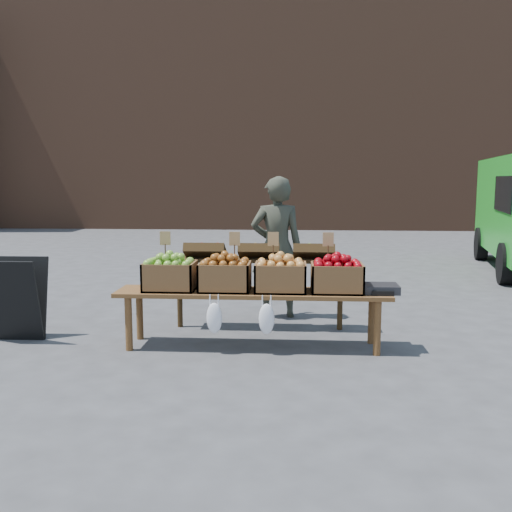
# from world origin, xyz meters

# --- Properties ---
(ground) EXTENTS (80.00, 80.00, 0.00)m
(ground) POSITION_xyz_m (0.00, 0.00, 0.00)
(ground) COLOR #424244
(brick_building) EXTENTS (24.00, 4.00, 10.00)m
(brick_building) POSITION_xyz_m (0.00, 15.00, 5.00)
(brick_building) COLOR brown
(brick_building) RESTS_ON ground
(vendor) EXTENTS (0.66, 0.47, 1.70)m
(vendor) POSITION_xyz_m (-0.07, 1.32, 0.85)
(vendor) COLOR #32352A
(vendor) RESTS_ON ground
(chalkboard_sign) EXTENTS (0.58, 0.33, 0.87)m
(chalkboard_sign) POSITION_xyz_m (-2.74, 0.13, 0.43)
(chalkboard_sign) COLOR black
(chalkboard_sign) RESTS_ON ground
(back_table) EXTENTS (2.10, 0.44, 1.04)m
(back_table) POSITION_xyz_m (-0.24, 0.75, 0.52)
(back_table) COLOR #31220F
(back_table) RESTS_ON ground
(display_bench) EXTENTS (2.70, 0.56, 0.57)m
(display_bench) POSITION_xyz_m (-0.27, 0.03, 0.28)
(display_bench) COLOR brown
(display_bench) RESTS_ON ground
(crate_golden_apples) EXTENTS (0.50, 0.40, 0.28)m
(crate_golden_apples) POSITION_xyz_m (-1.09, 0.03, 0.71)
(crate_golden_apples) COLOR #578E25
(crate_golden_apples) RESTS_ON display_bench
(crate_russet_pears) EXTENTS (0.50, 0.40, 0.28)m
(crate_russet_pears) POSITION_xyz_m (-0.54, 0.03, 0.71)
(crate_russet_pears) COLOR brown
(crate_russet_pears) RESTS_ON display_bench
(crate_red_apples) EXTENTS (0.50, 0.40, 0.28)m
(crate_red_apples) POSITION_xyz_m (0.01, 0.03, 0.71)
(crate_red_apples) COLOR #A6832F
(crate_red_apples) RESTS_ON display_bench
(crate_green_apples) EXTENTS (0.50, 0.40, 0.28)m
(crate_green_apples) POSITION_xyz_m (0.56, 0.03, 0.71)
(crate_green_apples) COLOR maroon
(crate_green_apples) RESTS_ON display_bench
(weighing_scale) EXTENTS (0.34, 0.30, 0.08)m
(weighing_scale) POSITION_xyz_m (0.98, 0.03, 0.61)
(weighing_scale) COLOR black
(weighing_scale) RESTS_ON display_bench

